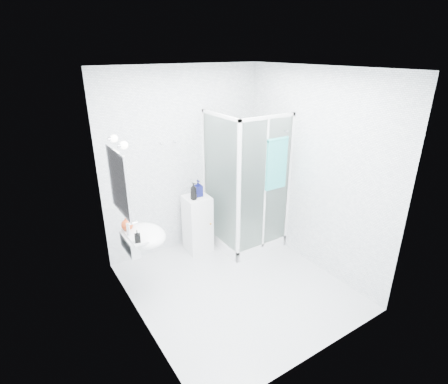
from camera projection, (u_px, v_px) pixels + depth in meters
room at (237, 191)px, 3.92m from camera, size 2.40×2.60×2.60m
shower_enclosure at (244, 218)px, 5.17m from camera, size 0.90×0.95×2.00m
wall_basin at (143, 237)px, 3.96m from camera, size 0.46×0.56×0.35m
mirror at (118, 182)px, 3.59m from camera, size 0.02×0.60×0.70m
vanity_lights at (118, 142)px, 3.46m from camera, size 0.10×0.40×0.08m
wall_hooks at (168, 142)px, 4.64m from camera, size 0.23×0.06×0.03m
storage_cabinet at (198, 224)px, 5.07m from camera, size 0.36×0.38×0.84m
hand_towel at (277, 163)px, 4.62m from camera, size 0.33×0.05×0.70m
shampoo_bottle_a at (194, 191)px, 4.78m from camera, size 0.12×0.12×0.24m
shampoo_bottle_b at (198, 188)px, 4.89m from camera, size 0.12×0.12×0.24m
soap_dispenser_orange at (127, 223)px, 3.95m from camera, size 0.14×0.14×0.18m
soap_dispenser_black at (137, 236)px, 3.70m from camera, size 0.08×0.08×0.14m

